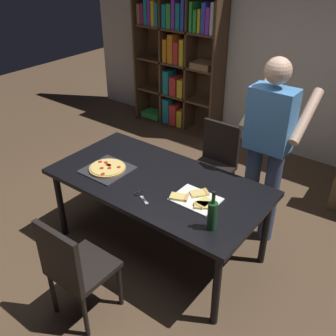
{
  "coord_description": "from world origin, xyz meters",
  "views": [
    {
      "loc": [
        1.78,
        -2.19,
        2.54
      ],
      "look_at": [
        0.0,
        0.15,
        0.8
      ],
      "focal_mm": 41.73,
      "sensor_mm": 36.0,
      "label": 1
    }
  ],
  "objects_px": {
    "wine_bottle": "(212,215)",
    "chair_far_side": "(215,160)",
    "bookshelf": "(179,60)",
    "kitchen_scissors": "(141,195)",
    "dining_table": "(158,187)",
    "person_serving_pizza": "(268,143)",
    "pepperoni_pizza_on_tray": "(107,169)",
    "chair_near_camera": "(73,266)"
  },
  "relations": [
    {
      "from": "wine_bottle",
      "to": "kitchen_scissors",
      "type": "height_order",
      "value": "wine_bottle"
    },
    {
      "from": "pepperoni_pizza_on_tray",
      "to": "wine_bottle",
      "type": "relative_size",
      "value": 1.22
    },
    {
      "from": "dining_table",
      "to": "chair_far_side",
      "type": "relative_size",
      "value": 2.09
    },
    {
      "from": "wine_bottle",
      "to": "bookshelf",
      "type": "bearing_deg",
      "value": 129.78
    },
    {
      "from": "chair_far_side",
      "to": "wine_bottle",
      "type": "xyz_separation_m",
      "value": [
        0.71,
        -1.24,
        0.36
      ]
    },
    {
      "from": "dining_table",
      "to": "pepperoni_pizza_on_tray",
      "type": "relative_size",
      "value": 4.88
    },
    {
      "from": "dining_table",
      "to": "person_serving_pizza",
      "type": "distance_m",
      "value": 1.04
    },
    {
      "from": "person_serving_pizza",
      "to": "bookshelf",
      "type": "bearing_deg",
      "value": 142.77
    },
    {
      "from": "bookshelf",
      "to": "pepperoni_pizza_on_tray",
      "type": "xyz_separation_m",
      "value": [
        1.04,
        -2.52,
        -0.26
      ]
    },
    {
      "from": "chair_far_side",
      "to": "wine_bottle",
      "type": "distance_m",
      "value": 1.48
    },
    {
      "from": "dining_table",
      "to": "person_serving_pizza",
      "type": "relative_size",
      "value": 1.08
    },
    {
      "from": "wine_bottle",
      "to": "chair_far_side",
      "type": "bearing_deg",
      "value": 119.63
    },
    {
      "from": "kitchen_scissors",
      "to": "chair_far_side",
      "type": "bearing_deg",
      "value": 91.94
    },
    {
      "from": "bookshelf",
      "to": "wine_bottle",
      "type": "distance_m",
      "value": 3.45
    },
    {
      "from": "chair_far_side",
      "to": "pepperoni_pizza_on_tray",
      "type": "height_order",
      "value": "chair_far_side"
    },
    {
      "from": "bookshelf",
      "to": "person_serving_pizza",
      "type": "height_order",
      "value": "bookshelf"
    },
    {
      "from": "chair_near_camera",
      "to": "person_serving_pizza",
      "type": "bearing_deg",
      "value": 69.68
    },
    {
      "from": "dining_table",
      "to": "wine_bottle",
      "type": "bearing_deg",
      "value": -20.84
    },
    {
      "from": "wine_bottle",
      "to": "kitchen_scissors",
      "type": "xyz_separation_m",
      "value": [
        -0.67,
        0.0,
        -0.11
      ]
    },
    {
      "from": "chair_far_side",
      "to": "pepperoni_pizza_on_tray",
      "type": "distance_m",
      "value": 1.23
    },
    {
      "from": "wine_bottle",
      "to": "dining_table",
      "type": "bearing_deg",
      "value": 159.16
    },
    {
      "from": "chair_far_side",
      "to": "kitchen_scissors",
      "type": "relative_size",
      "value": 4.61
    },
    {
      "from": "chair_far_side",
      "to": "dining_table",
      "type": "bearing_deg",
      "value": -90.0
    },
    {
      "from": "chair_near_camera",
      "to": "pepperoni_pizza_on_tray",
      "type": "height_order",
      "value": "chair_near_camera"
    },
    {
      "from": "dining_table",
      "to": "wine_bottle",
      "type": "relative_size",
      "value": 5.96
    },
    {
      "from": "kitchen_scissors",
      "to": "wine_bottle",
      "type": "bearing_deg",
      "value": -0.04
    },
    {
      "from": "wine_bottle",
      "to": "kitchen_scissors",
      "type": "distance_m",
      "value": 0.68
    },
    {
      "from": "person_serving_pizza",
      "to": "kitchen_scissors",
      "type": "height_order",
      "value": "person_serving_pizza"
    },
    {
      "from": "bookshelf",
      "to": "person_serving_pizza",
      "type": "bearing_deg",
      "value": -37.23
    },
    {
      "from": "dining_table",
      "to": "kitchen_scissors",
      "type": "xyz_separation_m",
      "value": [
        0.04,
        -0.27,
        0.07
      ]
    },
    {
      "from": "chair_far_side",
      "to": "bookshelf",
      "type": "relative_size",
      "value": 0.46
    },
    {
      "from": "person_serving_pizza",
      "to": "kitchen_scissors",
      "type": "bearing_deg",
      "value": -120.3
    },
    {
      "from": "chair_near_camera",
      "to": "bookshelf",
      "type": "xyz_separation_m",
      "value": [
        -1.5,
        3.35,
        0.51
      ]
    },
    {
      "from": "pepperoni_pizza_on_tray",
      "to": "kitchen_scissors",
      "type": "distance_m",
      "value": 0.52
    },
    {
      "from": "person_serving_pizza",
      "to": "kitchen_scissors",
      "type": "relative_size",
      "value": 8.96
    },
    {
      "from": "chair_near_camera",
      "to": "pepperoni_pizza_on_tray",
      "type": "distance_m",
      "value": 0.99
    },
    {
      "from": "person_serving_pizza",
      "to": "pepperoni_pizza_on_tray",
      "type": "relative_size",
      "value": 4.53
    },
    {
      "from": "dining_table",
      "to": "person_serving_pizza",
      "type": "xyz_separation_m",
      "value": [
        0.64,
        0.75,
        0.31
      ]
    },
    {
      "from": "dining_table",
      "to": "bookshelf",
      "type": "relative_size",
      "value": 0.97
    },
    {
      "from": "pepperoni_pizza_on_tray",
      "to": "wine_bottle",
      "type": "distance_m",
      "value": 1.18
    },
    {
      "from": "dining_table",
      "to": "person_serving_pizza",
      "type": "height_order",
      "value": "person_serving_pizza"
    },
    {
      "from": "bookshelf",
      "to": "kitchen_scissors",
      "type": "height_order",
      "value": "bookshelf"
    }
  ]
}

